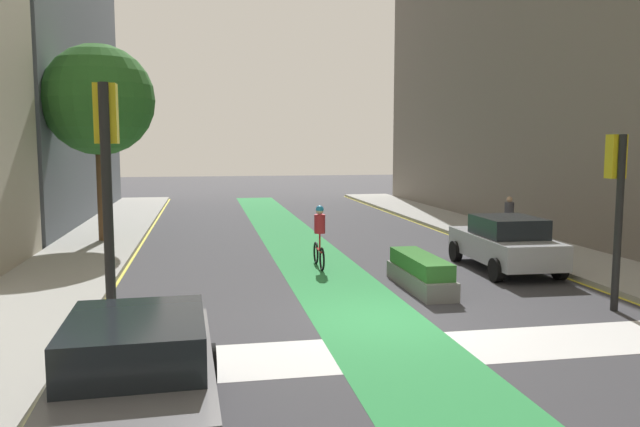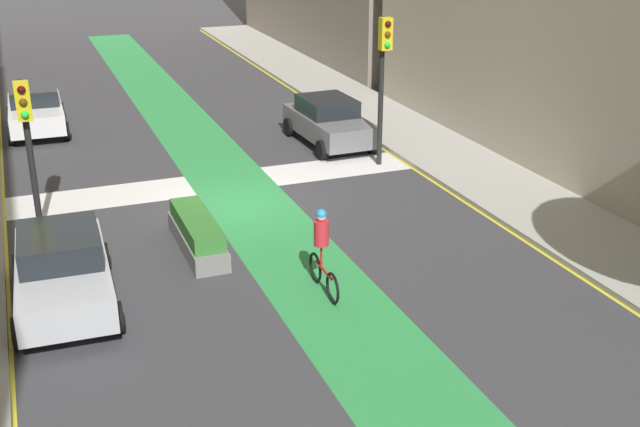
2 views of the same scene
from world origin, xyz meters
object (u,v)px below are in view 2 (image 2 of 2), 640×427
(traffic_signal_near_right, at_px, (27,127))
(median_planter, at_px, (197,234))
(car_white_right_near, at_px, (35,109))
(traffic_signal_near_left, at_px, (383,64))
(cyclist_in_lane, at_px, (322,249))
(car_grey_left_near, at_px, (329,121))
(car_silver_right_far, at_px, (62,270))

(traffic_signal_near_right, relative_size, median_planter, 1.23)
(car_white_right_near, bearing_deg, traffic_signal_near_left, 141.18)
(car_white_right_near, relative_size, median_planter, 1.36)
(traffic_signal_near_right, distance_m, median_planter, 4.92)
(cyclist_in_lane, distance_m, median_planter, 3.71)
(traffic_signal_near_left, height_order, car_white_right_near, traffic_signal_near_left)
(traffic_signal_near_left, height_order, car_grey_left_near, traffic_signal_near_left)
(traffic_signal_near_right, height_order, cyclist_in_lane, traffic_signal_near_right)
(median_planter, bearing_deg, car_silver_right_far, 28.63)
(traffic_signal_near_right, height_order, traffic_signal_near_left, traffic_signal_near_left)
(cyclist_in_lane, bearing_deg, car_grey_left_near, -112.38)
(traffic_signal_near_right, bearing_deg, car_silver_right_far, 93.65)
(cyclist_in_lane, bearing_deg, median_planter, -56.67)
(traffic_signal_near_right, bearing_deg, cyclist_in_lane, 133.91)
(traffic_signal_near_right, height_order, car_silver_right_far, traffic_signal_near_right)
(median_planter, bearing_deg, traffic_signal_near_right, -37.19)
(car_white_right_near, bearing_deg, car_grey_left_near, 150.45)
(car_grey_left_near, bearing_deg, median_planter, 48.56)
(traffic_signal_near_left, bearing_deg, traffic_signal_near_right, 8.86)
(traffic_signal_near_right, distance_m, car_grey_left_near, 10.71)
(car_white_right_near, distance_m, car_silver_right_far, 13.91)
(traffic_signal_near_left, bearing_deg, cyclist_in_lane, 56.67)
(car_grey_left_near, relative_size, cyclist_in_lane, 2.29)
(traffic_signal_near_left, distance_m, cyclist_in_lane, 9.01)
(traffic_signal_near_right, height_order, car_grey_left_near, traffic_signal_near_right)
(traffic_signal_near_right, xyz_separation_m, median_planter, (-3.47, 2.63, -2.30))
(car_silver_right_far, bearing_deg, cyclist_in_lane, 165.74)
(cyclist_in_lane, relative_size, median_planter, 0.59)
(traffic_signal_near_left, distance_m, median_planter, 8.50)
(traffic_signal_near_right, bearing_deg, car_grey_left_near, -155.76)
(traffic_signal_near_right, distance_m, car_silver_right_far, 4.78)
(median_planter, bearing_deg, traffic_signal_near_left, -148.14)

